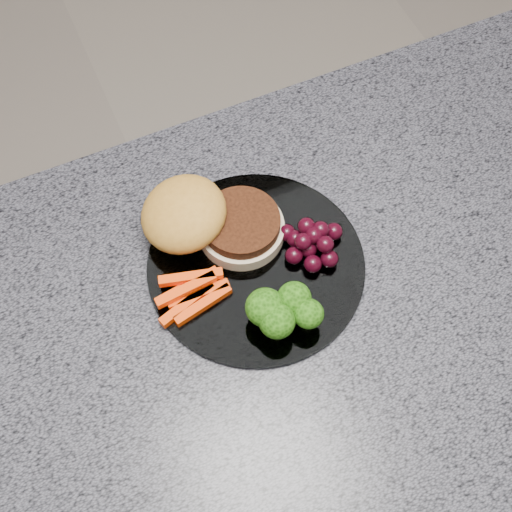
{
  "coord_description": "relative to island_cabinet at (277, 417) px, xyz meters",
  "views": [
    {
      "loc": [
        -0.17,
        -0.3,
        1.65
      ],
      "look_at": [
        -0.01,
        0.06,
        0.93
      ],
      "focal_mm": 50.0,
      "sensor_mm": 36.0,
      "label": 1
    }
  ],
  "objects": [
    {
      "name": "countertop",
      "position": [
        0.0,
        0.0,
        0.45
      ],
      "size": [
        1.2,
        0.6,
        0.04
      ],
      "primitive_type": "cube",
      "color": "#52515B",
      "rests_on": "island_cabinet"
    },
    {
      "name": "island_cabinet",
      "position": [
        0.0,
        0.0,
        0.0
      ],
      "size": [
        1.2,
        0.6,
        0.86
      ],
      "primitive_type": "cube",
      "color": "#57301E",
      "rests_on": "ground"
    },
    {
      "name": "carrot_sticks",
      "position": [
        -0.1,
        0.05,
        0.48
      ],
      "size": [
        0.09,
        0.06,
        0.02
      ],
      "rotation": [
        0.0,
        0.0,
        -0.17
      ],
      "color": "#F73E04",
      "rests_on": "plate"
    },
    {
      "name": "grape_bunch",
      "position": [
        0.06,
        0.05,
        0.49
      ],
      "size": [
        0.08,
        0.07,
        0.04
      ],
      "rotation": [
        0.0,
        0.0,
        -0.31
      ],
      "color": "black",
      "rests_on": "plate"
    },
    {
      "name": "plate",
      "position": [
        -0.01,
        0.06,
        0.47
      ],
      "size": [
        0.26,
        0.26,
        0.01
      ],
      "primitive_type": "cylinder",
      "color": "white",
      "rests_on": "countertop"
    },
    {
      "name": "broccoli",
      "position": [
        -0.02,
        -0.02,
        0.51
      ],
      "size": [
        0.08,
        0.06,
        0.05
      ],
      "rotation": [
        0.0,
        0.0,
        -0.27
      ],
      "color": "olive",
      "rests_on": "plate"
    },
    {
      "name": "burger",
      "position": [
        -0.05,
        0.13,
        0.5
      ],
      "size": [
        0.18,
        0.16,
        0.06
      ],
      "rotation": [
        0.0,
        0.0,
        -0.22
      ],
      "color": "#C8B18D",
      "rests_on": "plate"
    }
  ]
}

